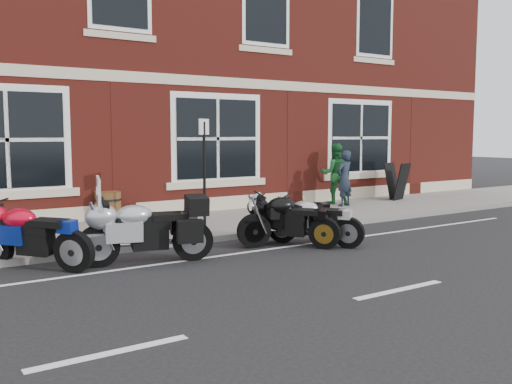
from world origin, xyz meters
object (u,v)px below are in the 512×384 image
Objects in this scene: a_board_sign at (397,181)px; moto_sport_red at (32,234)px; moto_sport_silver at (313,219)px; parking_sign at (204,166)px; moto_touring_silver at (142,228)px; moto_sport_black at (288,220)px; pedestrian_left at (344,178)px; pedestrian_right at (335,174)px; moto_naked_black at (287,217)px; barrel_planter at (108,207)px.

moto_sport_red is at bearing 175.45° from a_board_sign.
parking_sign is at bearing 86.74° from moto_sport_silver.
moto_touring_silver is 1.30× the size of moto_sport_black.
pedestrian_left is (3.81, 3.32, 0.39)m from moto_sport_silver.
moto_sport_silver is at bearing 73.53° from pedestrian_right.
moto_sport_black is 0.09m from moto_naked_black.
moto_touring_silver is 1.93× the size of a_board_sign.
moto_sport_red is at bearing 82.27° from moto_touring_silver.
parking_sign is (3.68, 1.16, 0.89)m from moto_sport_red.
moto_sport_silver is 2.61m from parking_sign.
moto_sport_black reaches higher than moto_sport_silver.
moto_sport_black is 4.54m from barrel_planter.
a_board_sign reaches higher than moto_sport_black.
barrel_planter is (2.35, 3.26, -0.09)m from moto_sport_red.
pedestrian_left is 5.15m from parking_sign.
a_board_sign reaches higher than barrel_planter.
pedestrian_left is 2.25× the size of barrel_planter.
pedestrian_right is (4.44, 3.73, 0.48)m from moto_sport_black.
moto_sport_silver is at bearing -59.43° from barrel_planter.
a_board_sign is at bearing 175.07° from pedestrian_left.
barrel_planter is (-8.68, 0.64, -0.22)m from a_board_sign.
moto_touring_silver reaches higher than moto_sport_black.
pedestrian_right reaches higher than moto_sport_silver.
pedestrian_left is at bearing -8.22° from barrel_planter.
a_board_sign is (9.48, 3.26, 0.09)m from moto_touring_silver.
moto_touring_silver reaches higher than a_board_sign.
moto_touring_silver reaches higher than barrel_planter.
a_board_sign is 8.71m from barrel_planter.
barrel_planter is at bearing 3.14° from moto_touring_silver.
parking_sign is (1.33, -2.10, 0.98)m from barrel_planter.
moto_touring_silver is at bearing 142.64° from moto_sport_black.
moto_sport_red is at bearing 94.73° from moto_naked_black.
pedestrian_left is 0.89× the size of pedestrian_right.
moto_sport_silver is (3.29, -0.32, -0.10)m from moto_touring_silver.
moto_sport_red is 4.48m from moto_naked_black.
moto_naked_black is (0.03, 0.08, 0.04)m from moto_sport_black.
moto_sport_silver is (4.85, -0.96, -0.06)m from moto_sport_red.
pedestrian_right is (8.84, 2.94, 0.42)m from moto_sport_red.
moto_sport_black is at bearing -48.21° from moto_sport_red.
a_board_sign is 1.64× the size of barrel_planter.
pedestrian_right is 5.47m from parking_sign.
barrel_planter is at bearing 157.85° from a_board_sign.
barrel_planter is at bearing 82.35° from moto_sport_black.
parking_sign reaches higher than moto_touring_silver.
moto_naked_black is 5.24m from pedestrian_left.
pedestrian_left is (4.24, 3.06, 0.35)m from moto_naked_black.
moto_touring_silver is 10.03m from a_board_sign.
moto_naked_black is at bearing 117.15° from moto_sport_silver.
moto_naked_black is 0.90× the size of parking_sign.
a_board_sign is at bearing -1.85° from moto_sport_silver.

